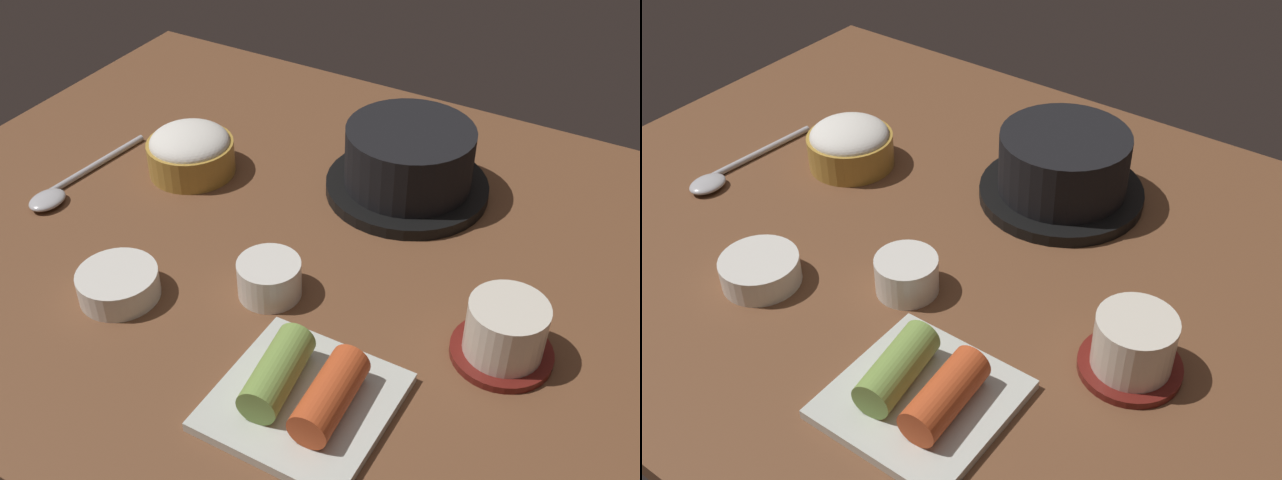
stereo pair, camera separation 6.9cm
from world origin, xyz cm
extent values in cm
cube|color=brown|center=(0.00, 0.00, 1.00)|extent=(100.00, 76.00, 2.00)
cylinder|color=black|center=(4.46, 14.60, 2.72)|extent=(19.35, 19.35, 1.45)
cylinder|color=black|center=(4.46, 14.60, 6.99)|extent=(15.02, 15.02, 7.09)
cylinder|color=#D15619|center=(4.46, 14.60, 10.23)|extent=(13.22, 13.22, 0.60)
cylinder|color=#B78C38|center=(-20.57, 5.65, 4.04)|extent=(10.65, 10.65, 4.09)
ellipsoid|color=white|center=(-20.57, 5.65, 6.09)|extent=(9.80, 9.80, 3.73)
cylinder|color=maroon|center=(23.34, -5.47, 2.40)|extent=(9.59, 9.59, 0.80)
cylinder|color=silver|center=(23.34, -5.47, 5.48)|extent=(7.35, 7.35, 5.35)
cylinder|color=#C6D18C|center=(23.34, -5.47, 7.85)|extent=(6.25, 6.25, 0.40)
cylinder|color=white|center=(-0.32, -8.76, 3.95)|extent=(6.50, 6.50, 3.91)
cylinder|color=brown|center=(-0.32, -8.76, 5.61)|extent=(5.33, 5.33, 0.50)
cube|color=silver|center=(10.43, -19.70, 2.50)|extent=(14.83, 14.83, 1.00)
cylinder|color=#7A9E47|center=(7.84, -19.70, 4.82)|extent=(4.84, 9.32, 3.64)
cylinder|color=#C64C23|center=(13.03, -19.70, 4.82)|extent=(4.17, 9.10, 3.64)
cylinder|color=white|center=(-13.00, -16.56, 3.46)|extent=(8.20, 8.20, 2.92)
cylinder|color=#386B2D|center=(-13.00, -16.56, 4.62)|extent=(6.72, 6.72, 0.50)
cylinder|color=#B7B7BC|center=(-31.55, -0.41, 2.40)|extent=(2.21, 16.53, 0.80)
ellipsoid|color=#B7B7BC|center=(-30.84, -8.64, 2.72)|extent=(3.60, 4.68, 1.26)
camera|label=1|loc=(34.00, -58.21, 55.74)|focal=44.27mm
camera|label=2|loc=(39.80, -54.48, 55.74)|focal=44.27mm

